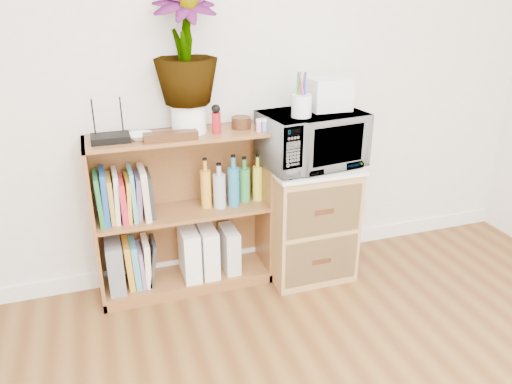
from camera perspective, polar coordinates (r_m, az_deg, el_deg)
name	(u,v)px	position (r m, az deg, el deg)	size (l,w,h in m)	color
skirting_board	(236,257)	(3.29, -2.32, -7.39)	(4.00, 0.02, 0.10)	white
bookshelf	(183,214)	(2.90, -8.33, -2.50)	(1.00, 0.30, 0.95)	brown
wicker_unit	(307,221)	(3.09, 5.86, -3.28)	(0.50, 0.45, 0.70)	#9E7542
microwave	(312,139)	(2.89, 6.36, 6.03)	(0.56, 0.38, 0.31)	silver
pen_cup	(301,106)	(2.74, 5.22, 9.79)	(0.11, 0.11, 0.12)	white
small_appliance	(328,94)	(2.91, 8.28, 11.05)	(0.23, 0.19, 0.18)	white
router	(110,138)	(2.68, -16.30, 5.93)	(0.20, 0.13, 0.04)	black
white_bowl	(140,136)	(2.68, -13.08, 6.21)	(0.13, 0.13, 0.03)	white
plant_pot	(189,118)	(2.74, -7.68, 8.36)	(0.19, 0.19, 0.16)	white
potted_plant	(185,46)	(2.67, -8.12, 16.16)	(0.33, 0.33, 0.59)	#3A772F
trinket_box	(171,136)	(2.62, -9.73, 6.30)	(0.28, 0.07, 0.04)	#371E0F
kokeshi_doll	(216,123)	(2.72, -4.56, 7.87)	(0.05, 0.05, 0.11)	maroon
wooden_bowl	(241,123)	(2.81, -1.71, 7.93)	(0.11, 0.11, 0.06)	#341F0E
paint_jars	(264,127)	(2.75, 0.97, 7.47)	(0.10, 0.04, 0.05)	pink
file_box	(115,264)	(2.99, -15.82, -7.94)	(0.09, 0.24, 0.30)	slate
magazine_holder_left	(189,252)	(3.01, -7.62, -6.87)	(0.10, 0.24, 0.31)	white
magazine_holder_mid	(208,250)	(3.03, -5.56, -6.61)	(0.10, 0.24, 0.30)	white
magazine_holder_right	(229,249)	(3.07, -3.05, -6.47)	(0.09, 0.22, 0.27)	silver
cookbooks	(124,196)	(2.81, -14.81, -0.42)	(0.30, 0.20, 0.29)	#1C6A34
liquor_bottles	(231,182)	(2.89, -2.85, 1.17)	(0.37, 0.07, 0.30)	gold
lower_books	(139,263)	(3.00, -13.19, -7.85)	(0.18, 0.19, 0.28)	orange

